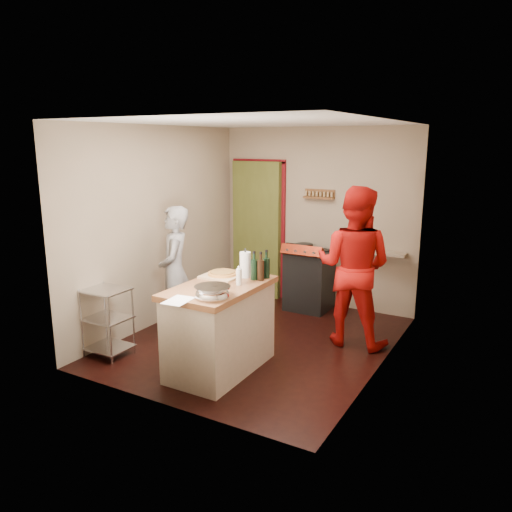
{
  "coord_description": "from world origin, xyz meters",
  "views": [
    {
      "loc": [
        2.81,
        -5.0,
        2.39
      ],
      "look_at": [
        -0.03,
        0.0,
        1.07
      ],
      "focal_mm": 35.0,
      "sensor_mm": 36.0,
      "label": 1
    }
  ],
  "objects_px": {
    "stove": "(309,279)",
    "wire_shelving": "(107,319)",
    "person_stripe": "(175,272)",
    "island": "(220,326)",
    "person_red": "(354,267)"
  },
  "relations": [
    {
      "from": "stove",
      "to": "wire_shelving",
      "type": "xyz_separation_m",
      "value": [
        -1.33,
        -2.62,
        -0.01
      ]
    },
    {
      "from": "stove",
      "to": "person_stripe",
      "type": "xyz_separation_m",
      "value": [
        -1.05,
        -1.74,
        0.37
      ]
    },
    {
      "from": "island",
      "to": "person_red",
      "type": "distance_m",
      "value": 1.76
    },
    {
      "from": "person_red",
      "to": "person_stripe",
      "type": "bearing_deg",
      "value": 22.41
    },
    {
      "from": "island",
      "to": "person_red",
      "type": "xyz_separation_m",
      "value": [
        0.96,
        1.4,
        0.45
      ]
    },
    {
      "from": "island",
      "to": "person_red",
      "type": "relative_size",
      "value": 0.74
    },
    {
      "from": "island",
      "to": "person_stripe",
      "type": "height_order",
      "value": "person_stripe"
    },
    {
      "from": "person_stripe",
      "to": "stove",
      "type": "bearing_deg",
      "value": 115.09
    },
    {
      "from": "stove",
      "to": "island",
      "type": "xyz_separation_m",
      "value": [
        -0.01,
        -2.3,
        0.05
      ]
    },
    {
      "from": "stove",
      "to": "person_stripe",
      "type": "bearing_deg",
      "value": -121.0
    },
    {
      "from": "person_stripe",
      "to": "wire_shelving",
      "type": "bearing_deg",
      "value": -51.58
    },
    {
      "from": "wire_shelving",
      "to": "person_stripe",
      "type": "bearing_deg",
      "value": 72.33
    },
    {
      "from": "stove",
      "to": "wire_shelving",
      "type": "height_order",
      "value": "stove"
    },
    {
      "from": "person_red",
      "to": "stove",
      "type": "bearing_deg",
      "value": -43.84
    },
    {
      "from": "stove",
      "to": "wire_shelving",
      "type": "relative_size",
      "value": 1.26
    }
  ]
}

